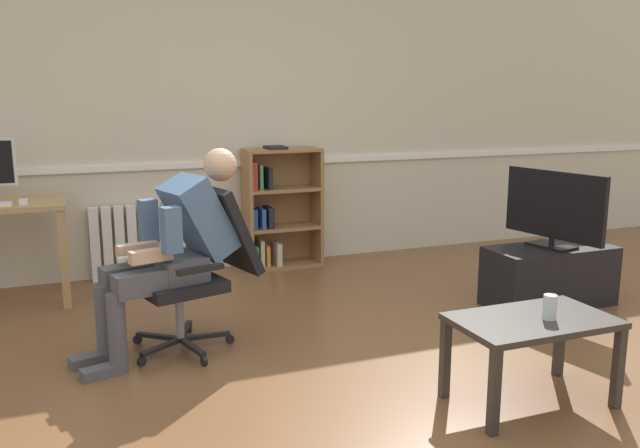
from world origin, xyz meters
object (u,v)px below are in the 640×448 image
computer_mouse (23,202)px  radiator (144,241)px  drinking_glass (550,307)px  coffee_table (532,330)px  person_seated (174,246)px  tv_stand (549,276)px  bookshelf (277,209)px  office_chair (201,262)px  tv_screen (554,208)px

computer_mouse → radiator: (0.87, 0.51, -0.46)m
drinking_glass → coffee_table: bearing=141.5°
person_seated → coffee_table: 2.04m
person_seated → tv_stand: person_seated is taller
bookshelf → tv_stand: bookshelf is taller
office_chair → coffee_table: size_ratio=1.24×
computer_mouse → office_chair: bearing=-49.4°
bookshelf → radiator: bearing=175.1°
computer_mouse → tv_stand: size_ratio=0.11×
computer_mouse → coffee_table: bearing=-47.1°
computer_mouse → person_seated: (0.85, -1.23, -0.13)m
computer_mouse → tv_screen: bearing=-20.9°
computer_mouse → bookshelf: bearing=11.6°
radiator → tv_screen: tv_screen is taller
person_seated → tv_screen: (2.67, -0.12, 0.08)m
office_chair → tv_screen: tv_screen is taller
drinking_glass → computer_mouse: bearing=133.1°
office_chair → drinking_glass: (1.42, -1.42, -0.02)m
bookshelf → drinking_glass: (0.42, -3.01, -0.01)m
computer_mouse → coffee_table: size_ratio=0.13×
radiator → drinking_glass: 3.48m
computer_mouse → coffee_table: (2.37, -2.55, -0.39)m
tv_stand → bookshelf: bearing=130.6°
office_chair → tv_stand: 2.53m
tv_stand → drinking_glass: bearing=-130.9°
office_chair → tv_screen: (2.51, -0.16, 0.20)m
radiator → drinking_glass: (1.56, -3.11, 0.20)m
bookshelf → tv_stand: (1.51, -1.76, -0.30)m
computer_mouse → tv_stand: bearing=-20.9°
tv_stand → radiator: bearing=145.0°
drinking_glass → person_seated: bearing=139.1°
drinking_glass → bookshelf: bearing=97.9°
person_seated → drinking_glass: person_seated is taller
tv_screen → coffee_table: (-1.15, -1.21, -0.34)m
computer_mouse → tv_stand: (3.52, -1.34, -0.56)m
computer_mouse → coffee_table: computer_mouse is taller
bookshelf → person_seated: (-1.16, -1.64, 0.13)m
radiator → drinking_glass: radiator is taller
bookshelf → coffee_table: size_ratio=1.37×
radiator → tv_screen: 3.26m
radiator → tv_stand: (2.65, -1.85, -0.09)m
office_chair → tv_screen: size_ratio=1.20×
person_seated → tv_screen: bearing=72.0°
office_chair → tv_screen: 2.52m
bookshelf → person_seated: person_seated is taller
bookshelf → radiator: bookshelf is taller
tv_screen → person_seated: bearing=75.9°
tv_screen → drinking_glass: size_ratio=6.58×
drinking_glass → tv_screen: bearing=49.0°
person_seated → coffee_table: person_seated is taller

